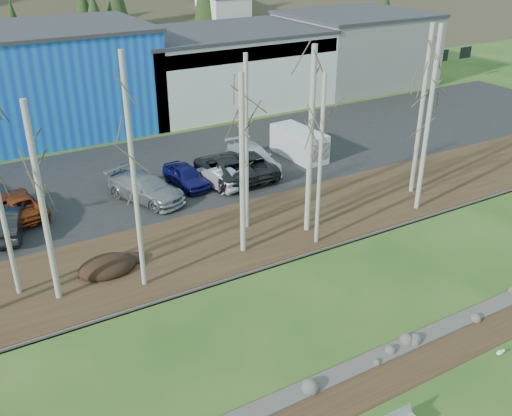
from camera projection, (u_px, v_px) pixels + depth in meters
ground at (432, 413)px, 19.80m from camera, size 200.00×200.00×0.00m
dirt_strip at (390, 376)px, 21.42m from camera, size 80.00×1.80×0.03m
near_bank_rocks at (373, 360)px, 22.20m from camera, size 80.00×0.80×0.50m
river at (312, 306)px, 25.38m from camera, size 80.00×8.00×0.90m
far_bank_rocks at (264, 264)px, 28.56m from camera, size 80.00×0.80×0.46m
far_bank at (234, 236)px, 31.01m from camera, size 80.00×7.00×0.15m
parking_lot at (162, 173)px, 39.15m from camera, size 80.00×14.00×0.14m
building_blue at (22, 82)px, 45.48m from camera, size 20.40×12.24×8.30m
building_white at (222, 67)px, 53.96m from camera, size 18.36×12.24×6.80m
building_grey at (355, 48)px, 61.12m from camera, size 14.28×12.24×7.30m
seagull at (500, 352)px, 22.38m from camera, size 0.39×0.20×0.29m
dirt_mound at (107, 266)px, 27.62m from camera, size 2.81×1.98×0.55m
birch_2 at (43, 206)px, 23.78m from camera, size 0.27×0.27×9.13m
birch_3 at (134, 178)px, 24.37m from camera, size 0.22×0.22×10.79m
birch_4 at (242, 167)px, 27.54m from camera, size 0.28×0.28×9.23m
birch_5 at (246, 145)px, 29.84m from camera, size 0.23×0.23×9.55m
birch_6 at (320, 162)px, 28.38m from camera, size 0.21×0.21×9.02m
birch_7 at (310, 143)px, 29.39m from camera, size 0.30×0.30×10.04m
birch_8 at (428, 122)px, 31.72m from camera, size 0.27×0.27×10.59m
birch_9 at (421, 112)px, 33.97m from camera, size 0.27×0.27×10.29m
car_1 at (7, 221)px, 30.80m from camera, size 2.79×4.87×1.52m
car_2 at (16, 205)px, 32.83m from camera, size 3.19×5.34×1.39m
car_3 at (146, 188)px, 34.72m from camera, size 4.18×5.88×1.58m
car_4 at (186, 176)px, 36.67m from camera, size 1.98×4.27×1.41m
car_5 at (217, 177)px, 36.61m from camera, size 2.19×4.18×1.31m
car_6 at (224, 168)px, 37.64m from camera, size 2.91×5.87×1.60m
car_7 at (253, 158)px, 39.20m from camera, size 2.61×5.64×1.59m
car_8 at (245, 163)px, 38.38m from camera, size 2.91×5.87×1.60m
van_white at (301, 144)px, 41.13m from camera, size 2.15×4.76×2.05m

